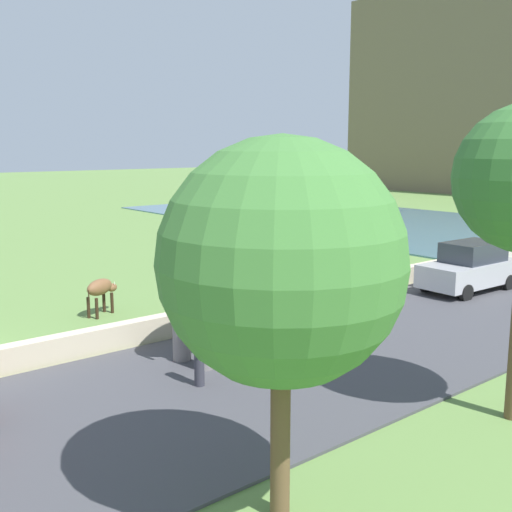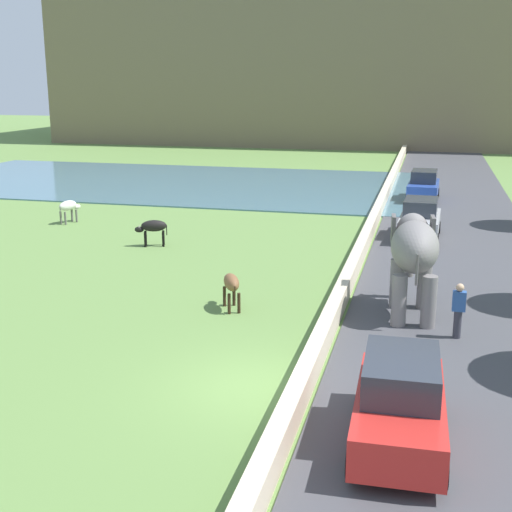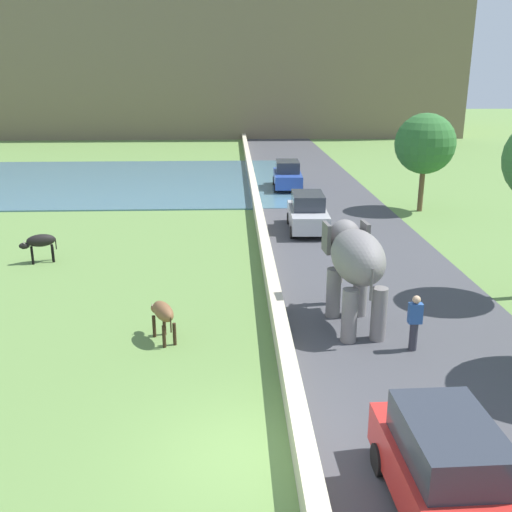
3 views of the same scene
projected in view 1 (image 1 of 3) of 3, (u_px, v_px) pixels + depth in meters
barrier_wall at (434, 269)px, 24.63m from camera, size 0.40×110.00×0.67m
lake at (355, 219)px, 44.05m from camera, size 36.00×18.00×0.08m
elephant at (227, 276)px, 15.18m from camera, size 1.63×3.52×2.99m
person_beside_elephant at (199, 350)px, 13.30m from camera, size 0.36×0.22×1.63m
car_silver at (470, 267)px, 22.16m from camera, size 1.91×4.06×1.80m
cow_white at (188, 224)px, 34.76m from camera, size 0.73×1.42×1.15m
cow_brown at (101, 289)px, 19.11m from camera, size 0.94×1.38×1.15m
cow_black at (195, 243)px, 27.96m from camera, size 1.42×0.78×1.15m
tree_near at (282, 263)px, 8.19m from camera, size 3.34×3.34×5.35m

